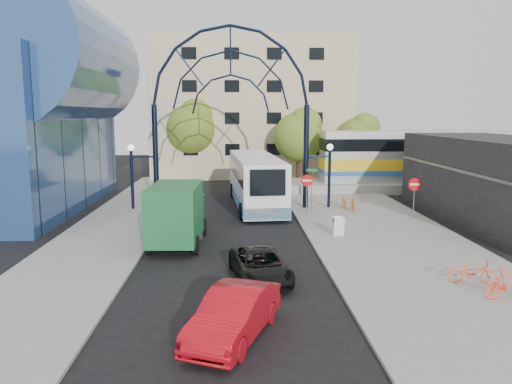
{
  "coord_description": "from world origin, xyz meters",
  "views": [
    {
      "loc": [
        0.26,
        -19.15,
        6.4
      ],
      "look_at": [
        1.31,
        6.0,
        2.45
      ],
      "focal_mm": 35.0,
      "sensor_mm": 36.0,
      "label": 1
    }
  ],
  "objects_px": {
    "city_bus": "(255,180)",
    "red_sedan": "(234,314)",
    "bike_far_c": "(473,272)",
    "stop_sign": "(307,184)",
    "green_truck": "(178,214)",
    "sandwich_board": "(338,224)",
    "bike_near_a": "(345,202)",
    "tree_north_a": "(300,134)",
    "bike_far_b": "(508,284)",
    "street_name_sign": "(312,181)",
    "gateway_arch": "(231,80)",
    "do_not_enter_sign": "(414,188)",
    "black_suv": "(260,265)",
    "train_car": "(470,156)",
    "tree_north_c": "(360,136)",
    "bike_near_b": "(353,204)",
    "tree_north_b": "(192,126)"
  },
  "relations": [
    {
      "from": "city_bus",
      "to": "red_sedan",
      "type": "relative_size",
      "value": 2.94
    },
    {
      "from": "red_sedan",
      "to": "bike_far_c",
      "type": "bearing_deg",
      "value": 45.31
    },
    {
      "from": "stop_sign",
      "to": "green_truck",
      "type": "xyz_separation_m",
      "value": [
        -7.37,
        -6.88,
        -0.46
      ]
    },
    {
      "from": "red_sedan",
      "to": "sandwich_board",
      "type": "bearing_deg",
      "value": 86.46
    },
    {
      "from": "red_sedan",
      "to": "bike_near_a",
      "type": "distance_m",
      "value": 20.56
    },
    {
      "from": "tree_north_a",
      "to": "bike_far_b",
      "type": "relative_size",
      "value": 3.96
    },
    {
      "from": "street_name_sign",
      "to": "sandwich_board",
      "type": "distance_m",
      "value": 6.78
    },
    {
      "from": "city_bus",
      "to": "bike_far_c",
      "type": "relative_size",
      "value": 7.39
    },
    {
      "from": "street_name_sign",
      "to": "bike_far_b",
      "type": "xyz_separation_m",
      "value": [
        4.39,
        -15.75,
        -1.48
      ]
    },
    {
      "from": "gateway_arch",
      "to": "do_not_enter_sign",
      "type": "relative_size",
      "value": 5.5
    },
    {
      "from": "tree_north_a",
      "to": "black_suv",
      "type": "distance_m",
      "value": 27.21
    },
    {
      "from": "train_car",
      "to": "do_not_enter_sign",
      "type": "bearing_deg",
      "value": -126.87
    },
    {
      "from": "city_bus",
      "to": "green_truck",
      "type": "relative_size",
      "value": 2.08
    },
    {
      "from": "sandwich_board",
      "to": "green_truck",
      "type": "bearing_deg",
      "value": -173.98
    },
    {
      "from": "city_bus",
      "to": "tree_north_c",
      "type": "bearing_deg",
      "value": 45.85
    },
    {
      "from": "gateway_arch",
      "to": "bike_far_b",
      "type": "distance_m",
      "value": 21.18
    },
    {
      "from": "street_name_sign",
      "to": "bike_far_b",
      "type": "bearing_deg",
      "value": -74.42
    },
    {
      "from": "tree_north_c",
      "to": "do_not_enter_sign",
      "type": "bearing_deg",
      "value": -93.58
    },
    {
      "from": "bike_near_b",
      "to": "green_truck",
      "type": "bearing_deg",
      "value": -138.37
    },
    {
      "from": "street_name_sign",
      "to": "bike_near_a",
      "type": "xyz_separation_m",
      "value": [
        2.45,
        1.01,
        -1.56
      ]
    },
    {
      "from": "sandwich_board",
      "to": "bike_near_b",
      "type": "distance_m",
      "value": 7.12
    },
    {
      "from": "street_name_sign",
      "to": "red_sedan",
      "type": "distance_m",
      "value": 18.88
    },
    {
      "from": "black_suv",
      "to": "tree_north_b",
      "type": "bearing_deg",
      "value": 90.66
    },
    {
      "from": "sandwich_board",
      "to": "train_car",
      "type": "xyz_separation_m",
      "value": [
        14.4,
        16.02,
        2.16
      ]
    },
    {
      "from": "gateway_arch",
      "to": "train_car",
      "type": "relative_size",
      "value": 0.54
    },
    {
      "from": "street_name_sign",
      "to": "do_not_enter_sign",
      "type": "bearing_deg",
      "value": -24.16
    },
    {
      "from": "bike_far_c",
      "to": "black_suv",
      "type": "bearing_deg",
      "value": 98.25
    },
    {
      "from": "do_not_enter_sign",
      "to": "bike_near_a",
      "type": "height_order",
      "value": "do_not_enter_sign"
    },
    {
      "from": "do_not_enter_sign",
      "to": "tree_north_b",
      "type": "bearing_deg",
      "value": 126.74
    },
    {
      "from": "stop_sign",
      "to": "green_truck",
      "type": "height_order",
      "value": "green_truck"
    },
    {
      "from": "gateway_arch",
      "to": "tree_north_c",
      "type": "bearing_deg",
      "value": 48.96
    },
    {
      "from": "gateway_arch",
      "to": "train_car",
      "type": "height_order",
      "value": "gateway_arch"
    },
    {
      "from": "stop_sign",
      "to": "train_car",
      "type": "relative_size",
      "value": 0.1
    },
    {
      "from": "bike_far_b",
      "to": "sandwich_board",
      "type": "bearing_deg",
      "value": 17.32
    },
    {
      "from": "city_bus",
      "to": "bike_far_b",
      "type": "xyz_separation_m",
      "value": [
        7.93,
        -18.64,
        -1.17
      ]
    },
    {
      "from": "train_car",
      "to": "tree_north_a",
      "type": "xyz_separation_m",
      "value": [
        -13.88,
        3.93,
        1.71
      ]
    },
    {
      "from": "green_truck",
      "to": "bike_near_b",
      "type": "relative_size",
      "value": 4.01
    },
    {
      "from": "sandwich_board",
      "to": "black_suv",
      "type": "distance_m",
      "value": 7.85
    },
    {
      "from": "stop_sign",
      "to": "tree_north_b",
      "type": "distance_m",
      "value": 20.18
    },
    {
      "from": "city_bus",
      "to": "bike_near_a",
      "type": "bearing_deg",
      "value": -21.54
    },
    {
      "from": "tree_north_b",
      "to": "bike_far_b",
      "type": "height_order",
      "value": "tree_north_b"
    },
    {
      "from": "gateway_arch",
      "to": "city_bus",
      "type": "height_order",
      "value": "gateway_arch"
    },
    {
      "from": "train_car",
      "to": "tree_north_c",
      "type": "xyz_separation_m",
      "value": [
        -7.88,
        5.93,
        1.37
      ]
    },
    {
      "from": "do_not_enter_sign",
      "to": "train_car",
      "type": "bearing_deg",
      "value": 53.13
    },
    {
      "from": "train_car",
      "to": "stop_sign",
      "type": "bearing_deg",
      "value": -146.66
    },
    {
      "from": "street_name_sign",
      "to": "city_bus",
      "type": "xyz_separation_m",
      "value": [
        -3.53,
        2.89,
        -0.31
      ]
    },
    {
      "from": "train_car",
      "to": "bike_near_b",
      "type": "bearing_deg",
      "value": -142.28
    },
    {
      "from": "tree_north_c",
      "to": "green_truck",
      "type": "height_order",
      "value": "tree_north_c"
    },
    {
      "from": "street_name_sign",
      "to": "black_suv",
      "type": "height_order",
      "value": "street_name_sign"
    },
    {
      "from": "green_truck",
      "to": "tree_north_a",
      "type": "bearing_deg",
      "value": 69.62
    }
  ]
}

